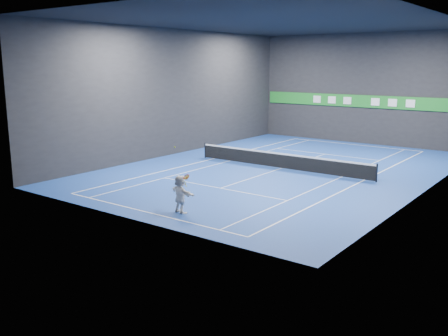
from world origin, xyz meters
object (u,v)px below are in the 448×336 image
Objects in this scene: tennis_ball at (175,147)px; tennis_racket at (186,178)px; player at (180,194)px; tennis_net at (281,160)px.

tennis_ball is 0.12× the size of tennis_racket.
tennis_racket is (0.59, 0.07, -1.31)m from tennis_ball.
player reaches higher than tennis_net.
tennis_net is at bearing 98.18° from tennis_racket.
tennis_net is 20.72× the size of tennis_racket.
tennis_ball is 1.44m from tennis_racket.
tennis_ball is at bearing -173.58° from tennis_racket.
tennis_ball is at bearing 19.41° from player.
tennis_racket reaches higher than tennis_net.
tennis_net is (-0.99, 11.05, -2.43)m from tennis_ball.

